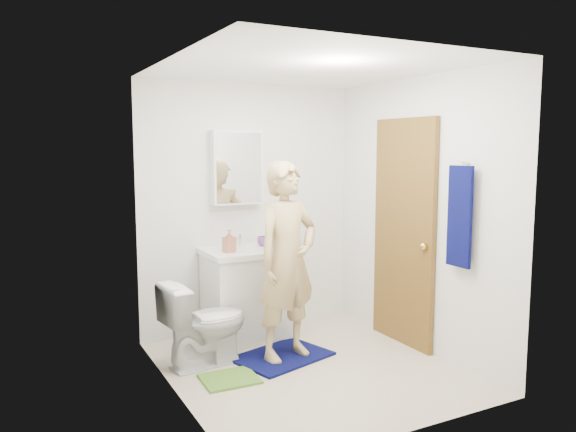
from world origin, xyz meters
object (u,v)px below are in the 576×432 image
object	(u,v)px
medicine_cabinet	(237,168)
soap_dispenser	(229,241)
man	(287,261)
vanity_cabinet	(247,296)
towel	(460,217)
toothbrush_cup	(263,241)
toilet	(205,323)

from	to	relation	value
medicine_cabinet	soap_dispenser	bearing A→B (deg)	-124.62
soap_dispenser	man	distance (m)	0.66
vanity_cabinet	man	xyz separation A→B (m)	(0.08, -0.65, 0.45)
towel	toothbrush_cup	size ratio (longest dim) A/B	6.68
soap_dispenser	vanity_cabinet	bearing A→B (deg)	19.72
man	soap_dispenser	bearing A→B (deg)	102.98
towel	man	xyz separation A→B (m)	(-1.10, 0.83, -0.40)
vanity_cabinet	toilet	world-z (taller)	vanity_cabinet
medicine_cabinet	man	xyz separation A→B (m)	(0.08, -0.88, -0.75)
vanity_cabinet	toothbrush_cup	size ratio (longest dim) A/B	6.68
towel	soap_dispenser	size ratio (longest dim) A/B	3.84
medicine_cabinet	man	bearing A→B (deg)	-84.70
medicine_cabinet	soap_dispenser	distance (m)	0.74
towel	toilet	xyz separation A→B (m)	(-1.76, 1.03, -0.89)
towel	vanity_cabinet	bearing A→B (deg)	128.47
medicine_cabinet	soap_dispenser	world-z (taller)	medicine_cabinet
vanity_cabinet	towel	distance (m)	2.08
towel	soap_dispenser	distance (m)	2.00
toothbrush_cup	man	size ratio (longest dim) A/B	0.07
toilet	medicine_cabinet	bearing A→B (deg)	-48.29
medicine_cabinet	towel	xyz separation A→B (m)	(1.18, -1.71, -0.35)
soap_dispenser	toilet	bearing A→B (deg)	-134.26
towel	toilet	distance (m)	2.22
towel	man	size ratio (longest dim) A/B	0.48
vanity_cabinet	soap_dispenser	bearing A→B (deg)	-160.28
medicine_cabinet	toilet	bearing A→B (deg)	-130.35
medicine_cabinet	toilet	xyz separation A→B (m)	(-0.58, -0.68, -1.24)
vanity_cabinet	soap_dispenser	xyz separation A→B (m)	(-0.21, -0.07, 0.55)
towel	medicine_cabinet	bearing A→B (deg)	124.61
vanity_cabinet	toilet	distance (m)	0.74
towel	man	bearing A→B (deg)	142.91
soap_dispenser	toothbrush_cup	xyz separation A→B (m)	(0.41, 0.14, -0.06)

